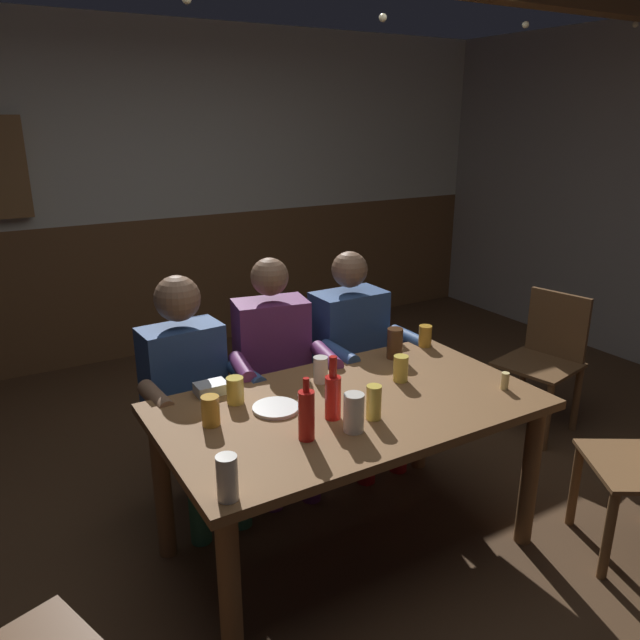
% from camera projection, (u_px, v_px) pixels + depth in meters
% --- Properties ---
extents(ground_plane, '(7.89, 7.89, 0.00)m').
position_uv_depth(ground_plane, '(329.00, 526.00, 3.06)').
color(ground_plane, '#4C331E').
extents(back_wall_upper, '(6.57, 0.12, 1.51)m').
position_uv_depth(back_wall_upper, '(139.00, 121.00, 4.80)').
color(back_wall_upper, beige).
extents(back_wall_wainscot, '(6.57, 0.12, 1.14)m').
position_uv_depth(back_wall_wainscot, '(153.00, 286.00, 5.21)').
color(back_wall_wainscot, brown).
rests_on(back_wall_wainscot, ground_plane).
extents(dining_table, '(1.65, 0.94, 0.75)m').
position_uv_depth(dining_table, '(350.00, 424.00, 2.72)').
color(dining_table, brown).
rests_on(dining_table, ground_plane).
extents(person_0, '(0.55, 0.55, 1.22)m').
position_uv_depth(person_0, '(190.00, 386.00, 3.03)').
color(person_0, '#2D4C84').
rests_on(person_0, ground_plane).
extents(person_1, '(0.56, 0.58, 1.25)m').
position_uv_depth(person_1, '(275.00, 365.00, 3.27)').
color(person_1, '#6B2D66').
rests_on(person_1, ground_plane).
extents(person_2, '(0.55, 0.54, 1.22)m').
position_uv_depth(person_2, '(355.00, 348.00, 3.52)').
color(person_2, '#2D4C84').
rests_on(person_2, ground_plane).
extents(chair_empty_near_left, '(0.52, 0.52, 0.88)m').
position_uv_depth(chair_empty_near_left, '(545.00, 358.00, 3.92)').
color(chair_empty_near_left, brown).
rests_on(chair_empty_near_left, ground_plane).
extents(table_candle, '(0.04, 0.04, 0.08)m').
position_uv_depth(table_candle, '(505.00, 381.00, 2.80)').
color(table_candle, '#F9E08C').
rests_on(table_candle, dining_table).
extents(condiment_caddy, '(0.14, 0.10, 0.05)m').
position_uv_depth(condiment_caddy, '(211.00, 388.00, 2.76)').
color(condiment_caddy, '#B2B7BC').
rests_on(condiment_caddy, dining_table).
extents(plate_0, '(0.20, 0.20, 0.01)m').
position_uv_depth(plate_0, '(276.00, 408.00, 2.61)').
color(plate_0, white).
rests_on(plate_0, dining_table).
extents(bottle_0, '(0.07, 0.07, 0.27)m').
position_uv_depth(bottle_0, '(333.00, 395.00, 2.51)').
color(bottle_0, red).
rests_on(bottle_0, dining_table).
extents(bottle_1, '(0.06, 0.06, 0.26)m').
position_uv_depth(bottle_1, '(306.00, 414.00, 2.35)').
color(bottle_1, red).
rests_on(bottle_1, dining_table).
extents(pint_glass_0, '(0.07, 0.07, 0.12)m').
position_uv_depth(pint_glass_0, '(321.00, 370.00, 2.87)').
color(pint_glass_0, white).
rests_on(pint_glass_0, dining_table).
extents(pint_glass_1, '(0.07, 0.07, 0.11)m').
position_uv_depth(pint_glass_1, '(425.00, 336.00, 3.32)').
color(pint_glass_1, gold).
rests_on(pint_glass_1, dining_table).
extents(pint_glass_2, '(0.08, 0.08, 0.16)m').
position_uv_depth(pint_glass_2, '(395.00, 343.00, 3.15)').
color(pint_glass_2, '#4C2D19').
rests_on(pint_glass_2, dining_table).
extents(pint_glass_3, '(0.07, 0.07, 0.12)m').
position_uv_depth(pint_glass_3, '(211.00, 411.00, 2.47)').
color(pint_glass_3, gold).
rests_on(pint_glass_3, dining_table).
extents(pint_glass_4, '(0.08, 0.08, 0.12)m').
position_uv_depth(pint_glass_4, '(235.00, 390.00, 2.66)').
color(pint_glass_4, '#E5C64C').
rests_on(pint_glass_4, dining_table).
extents(pint_glass_5, '(0.07, 0.07, 0.12)m').
position_uv_depth(pint_glass_5, '(401.00, 368.00, 2.88)').
color(pint_glass_5, '#E5C64C').
rests_on(pint_glass_5, dining_table).
extents(pint_glass_6, '(0.08, 0.08, 0.16)m').
position_uv_depth(pint_glass_6, '(354.00, 413.00, 2.42)').
color(pint_glass_6, white).
rests_on(pint_glass_6, dining_table).
extents(pint_glass_7, '(0.06, 0.06, 0.15)m').
position_uv_depth(pint_glass_7, '(373.00, 402.00, 2.52)').
color(pint_glass_7, '#E5C64C').
rests_on(pint_glass_7, dining_table).
extents(pint_glass_8, '(0.07, 0.07, 0.16)m').
position_uv_depth(pint_glass_8, '(227.00, 478.00, 1.99)').
color(pint_glass_8, white).
rests_on(pint_glass_8, dining_table).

